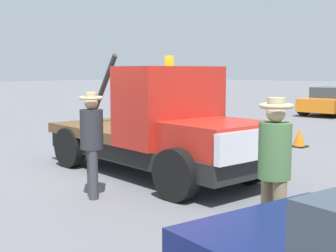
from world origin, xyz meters
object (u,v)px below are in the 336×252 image
Objects in this scene: person_near_truck at (275,160)px; person_at_hood at (92,136)px; traffic_cone at (299,138)px; tow_truck at (161,131)px; parked_car_orange at (335,101)px.

person_near_truck is 3.38m from person_at_hood.
person_near_truck is 7.90m from traffic_cone.
parked_car_orange is (-3.62, 15.39, -0.29)m from tow_truck.
person_near_truck reaches higher than person_at_hood.
traffic_cone is at bearing 29.76° from person_at_hood.
traffic_cone is at bearing -136.94° from person_near_truck.
tow_truck reaches higher than person_at_hood.
tow_truck reaches higher than traffic_cone.
traffic_cone is (3.71, -10.06, -0.40)m from parked_car_orange.
person_at_hood is at bearing -76.74° from tow_truck.
parked_car_orange is (-7.28, 17.06, -0.43)m from person_near_truck.
tow_truck is 1.12× the size of parked_car_orange.
tow_truck is at bearing -169.98° from parked_car_orange.
tow_truck is 3.11× the size of person_at_hood.
person_at_hood is (-3.38, -0.22, -0.02)m from person_near_truck.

